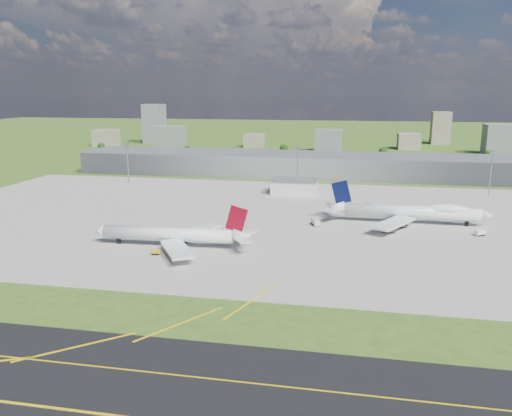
% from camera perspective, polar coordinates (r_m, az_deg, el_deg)
% --- Properties ---
extents(ground, '(1400.00, 1400.00, 0.00)m').
position_cam_1_polar(ground, '(341.91, 3.66, 3.37)').
color(ground, '#36571B').
rests_on(ground, ground).
extents(taxiway, '(1400.00, 60.00, 0.06)m').
position_cam_1_polar(taxiway, '(103.01, -16.04, -21.85)').
color(taxiway, black).
rests_on(taxiway, ground).
extents(apron, '(360.00, 190.00, 0.08)m').
position_cam_1_polar(apron, '(233.90, 2.75, -1.23)').
color(apron, gray).
rests_on(apron, ground).
extents(terminal, '(300.00, 42.00, 15.00)m').
position_cam_1_polar(terminal, '(355.44, 3.98, 4.96)').
color(terminal, gray).
rests_on(terminal, ground).
extents(ops_building, '(26.00, 16.00, 8.00)m').
position_cam_1_polar(ops_building, '(291.19, 4.40, 2.42)').
color(ops_building, silver).
rests_on(ops_building, ground).
extents(mast_west, '(3.50, 2.00, 25.90)m').
position_cam_1_polar(mast_west, '(333.39, -14.49, 5.80)').
color(mast_west, gray).
rests_on(mast_west, ground).
extents(mast_center, '(3.50, 2.00, 25.90)m').
position_cam_1_polar(mast_center, '(303.72, 4.76, 5.48)').
color(mast_center, gray).
rests_on(mast_center, ground).
extents(mast_east, '(3.50, 2.00, 25.90)m').
position_cam_1_polar(mast_east, '(312.32, 25.33, 4.47)').
color(mast_east, gray).
rests_on(mast_east, ground).
extents(airliner_red_twin, '(62.73, 48.93, 17.23)m').
position_cam_1_polar(airliner_red_twin, '(193.75, -9.35, -3.07)').
color(airliner_red_twin, white).
rests_on(airliner_red_twin, ground).
extents(airliner_blue_quad, '(72.11, 56.70, 18.87)m').
position_cam_1_polar(airliner_blue_quad, '(234.90, 17.29, -0.46)').
color(airliner_blue_quad, white).
rests_on(airliner_blue_quad, ground).
extents(tug_yellow, '(3.55, 2.40, 1.66)m').
position_cam_1_polar(tug_yellow, '(186.45, -11.38, -5.01)').
color(tug_yellow, orange).
rests_on(tug_yellow, ground).
extents(van_white_near, '(4.29, 6.12, 2.82)m').
position_cam_1_polar(van_white_near, '(223.41, 6.82, -1.64)').
color(van_white_near, silver).
rests_on(van_white_near, ground).
extents(van_white_far, '(4.95, 4.19, 2.36)m').
position_cam_1_polar(van_white_far, '(225.90, 24.23, -2.63)').
color(van_white_far, white).
rests_on(van_white_far, ground).
extents(bldg_far_w, '(24.00, 20.00, 18.00)m').
position_cam_1_polar(bldg_far_w, '(570.02, -16.76, 7.70)').
color(bldg_far_w, gray).
rests_on(bldg_far_w, ground).
extents(bldg_w, '(28.00, 22.00, 24.00)m').
position_cam_1_polar(bldg_w, '(519.15, -9.85, 7.90)').
color(bldg_w, slate).
rests_on(bldg_w, ground).
extents(bldg_cw, '(20.00, 18.00, 14.00)m').
position_cam_1_polar(bldg_cw, '(536.48, -0.21, 7.73)').
color(bldg_cw, gray).
rests_on(bldg_cw, ground).
extents(bldg_c, '(26.00, 20.00, 22.00)m').
position_cam_1_polar(bldg_c, '(497.10, 8.29, 7.62)').
color(bldg_c, slate).
rests_on(bldg_c, ground).
extents(bldg_ce, '(22.00, 24.00, 16.00)m').
position_cam_1_polar(bldg_ce, '(540.00, 17.06, 7.29)').
color(bldg_ce, gray).
rests_on(bldg_ce, ground).
extents(bldg_e, '(30.00, 22.00, 28.00)m').
position_cam_1_polar(bldg_e, '(525.10, 26.21, 7.03)').
color(bldg_e, slate).
rests_on(bldg_e, ground).
extents(bldg_tall_w, '(22.00, 20.00, 44.00)m').
position_cam_1_polar(bldg_tall_w, '(588.63, -11.54, 9.42)').
color(bldg_tall_w, slate).
rests_on(bldg_tall_w, ground).
extents(bldg_tall_e, '(20.00, 18.00, 36.00)m').
position_cam_1_polar(bldg_tall_e, '(603.95, 20.34, 8.58)').
color(bldg_tall_e, gray).
rests_on(bldg_tall_e, ground).
extents(tree_far_w, '(7.20, 7.20, 8.80)m').
position_cam_1_polar(tree_far_w, '(517.05, -17.28, 6.73)').
color(tree_far_w, '#382314').
rests_on(tree_far_w, ground).
extents(tree_w, '(6.75, 6.75, 8.25)m').
position_cam_1_polar(tree_w, '(477.07, -7.89, 6.66)').
color(tree_w, '#382314').
rests_on(tree_w, ground).
extents(tree_c, '(8.10, 8.10, 9.90)m').
position_cam_1_polar(tree_c, '(471.31, 3.21, 6.80)').
color(tree_c, '#382314').
rests_on(tree_c, ground).
extents(tree_e, '(7.65, 7.65, 9.35)m').
position_cam_1_polar(tree_e, '(463.34, 14.30, 6.26)').
color(tree_e, '#382314').
rests_on(tree_e, ground).
extents(tree_far_e, '(6.30, 6.30, 7.70)m').
position_cam_1_polar(tree_far_e, '(487.25, 24.88, 5.66)').
color(tree_far_e, '#382314').
rests_on(tree_far_e, ground).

